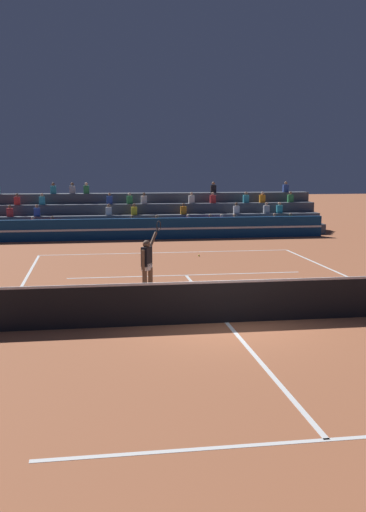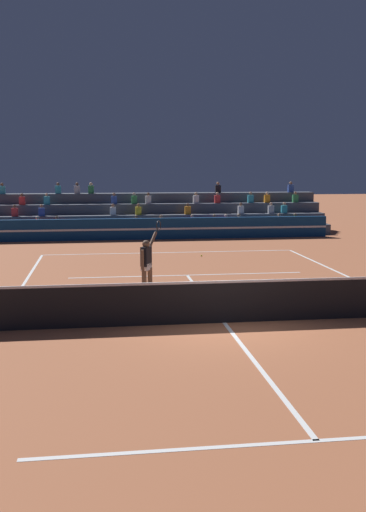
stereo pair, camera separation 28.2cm
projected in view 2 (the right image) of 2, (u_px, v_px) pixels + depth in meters
name	position (u px, v px, depth m)	size (l,w,h in m)	color
ground_plane	(224.00, 323.00, 14.75)	(120.00, 120.00, 0.00)	#AD603D
court_lines	(224.00, 323.00, 14.75)	(11.10, 23.90, 0.01)	white
tennis_net	(224.00, 301.00, 14.67)	(12.00, 0.10, 1.10)	#2D6B38
sponsor_banner_wall	(159.00, 229.00, 31.01)	(18.00, 0.26, 1.10)	navy
bleacher_stand	(154.00, 218.00, 34.07)	(19.29, 3.80, 2.83)	#4C515B
tennis_player	(147.00, 265.00, 17.31)	(0.81, 1.20, 2.26)	brown
tennis_ball	(201.00, 256.00, 25.32)	(0.07, 0.07, 0.07)	#C6DB33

